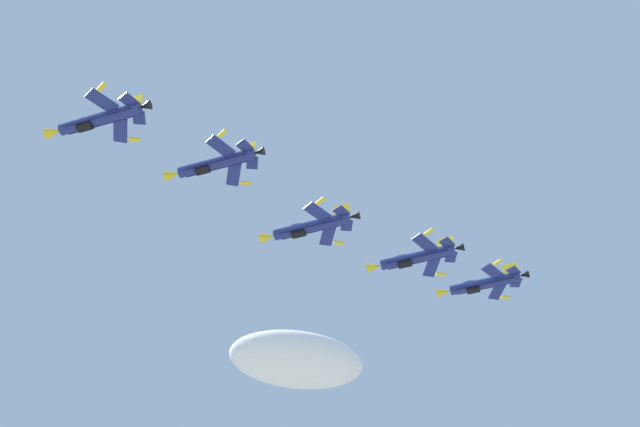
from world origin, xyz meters
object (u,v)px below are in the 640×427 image
Objects in this scene: fighter_jet_left_wing at (215,164)px; fighter_jet_right_wing at (310,227)px; fighter_jet_lead at (98,119)px; fighter_jet_left_outer at (416,257)px; fighter_jet_right_outer at (483,284)px.

fighter_jet_left_wing is 1.00× the size of fighter_jet_right_wing.
fighter_jet_left_outer is at bearing -42.35° from fighter_jet_lead.
fighter_jet_left_wing reaches higher than fighter_jet_right_wing.
fighter_jet_left_wing reaches higher than fighter_jet_lead.
fighter_jet_right_wing is at bearing -40.86° from fighter_jet_left_wing.
fighter_jet_left_outer reaches higher than fighter_jet_right_wing.
fighter_jet_left_wing is at bearing 137.99° from fighter_jet_right_outer.
fighter_jet_left_outer is at bearing 144.03° from fighter_jet_right_outer.
fighter_jet_lead is at bearing 142.30° from fighter_jet_left_wing.
fighter_jet_left_outer is 16.16m from fighter_jet_right_outer.
fighter_jet_right_outer is at bearing -42.57° from fighter_jet_right_wing.
fighter_jet_left_wing reaches higher than fighter_jet_left_outer.
fighter_jet_lead is 1.00× the size of fighter_jet_left_wing.
fighter_jet_right_wing is at bearing 131.82° from fighter_jet_left_outer.
fighter_jet_lead is 1.00× the size of fighter_jet_right_wing.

